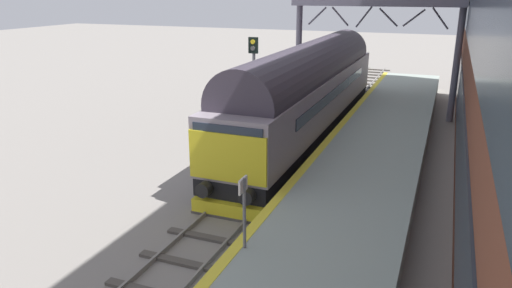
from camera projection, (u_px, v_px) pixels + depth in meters
ground_plane at (260, 185)px, 18.18m from camera, size 140.00×140.00×0.00m
track_main at (260, 184)px, 18.16m from camera, size 2.50×60.00×0.15m
station_platform at (356, 187)px, 16.76m from camera, size 4.00×44.00×1.01m
diesel_locomotive at (308, 89)px, 23.08m from camera, size 2.74×18.85×4.68m
signal_post_near at (254, 80)px, 21.91m from camera, size 0.44×0.22×5.03m
platform_number_sign at (244, 202)px, 11.48m from camera, size 0.10×0.44×1.82m
overhead_footbridge at (377, 10)px, 26.79m from camera, size 9.30×2.00×6.67m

